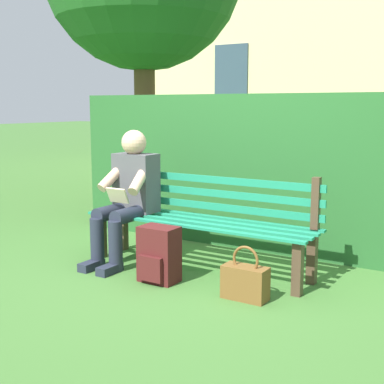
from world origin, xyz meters
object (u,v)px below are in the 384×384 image
(park_bench, at_px, (203,218))
(person_seated, at_px, (128,193))
(handbag, at_px, (245,281))
(backpack, at_px, (159,255))

(park_bench, xyz_separation_m, person_seated, (0.66, 0.17, 0.17))
(park_bench, bearing_deg, person_seated, 14.42)
(person_seated, bearing_deg, park_bench, -165.58)
(park_bench, distance_m, handbag, 0.86)
(park_bench, height_order, backpack, park_bench)
(person_seated, relative_size, handbag, 2.95)
(person_seated, distance_m, backpack, 0.76)
(park_bench, bearing_deg, backpack, 78.52)
(backpack, bearing_deg, person_seated, -30.39)
(person_seated, xyz_separation_m, handbag, (-1.31, 0.32, -0.48))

